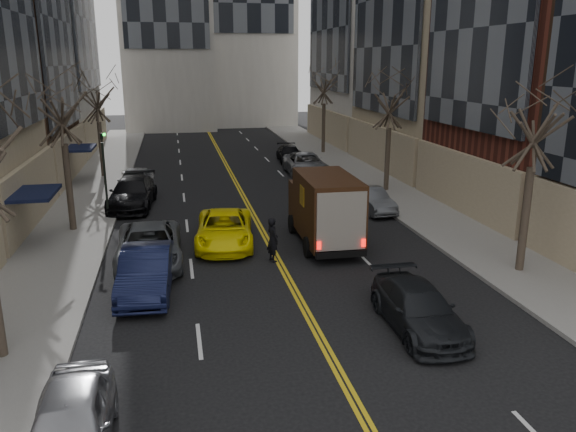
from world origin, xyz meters
name	(u,v)px	position (x,y,z in m)	size (l,w,h in m)	color
sidewalk_left	(89,197)	(-9.00, 27.00, 0.07)	(4.00, 66.00, 0.15)	slate
sidewalk_right	(378,184)	(9.00, 27.00, 0.07)	(4.00, 66.00, 0.15)	slate
tree_lf_mid	(59,90)	(-8.80, 20.00, 6.60)	(3.20, 3.20, 8.91)	#382D23
tree_lf_far	(96,89)	(-8.80, 33.00, 6.02)	(3.20, 3.20, 8.12)	#382D23
tree_rt_near	(539,102)	(8.80, 11.00, 6.45)	(3.20, 3.20, 8.71)	#382D23
tree_rt_mid	(391,90)	(8.80, 25.00, 6.17)	(3.20, 3.20, 8.32)	#382D23
tree_rt_far	(324,74)	(8.80, 40.00, 6.74)	(3.20, 3.20, 9.11)	#382D23
traffic_signal	(104,165)	(-7.39, 22.00, 2.82)	(0.29, 0.26, 4.70)	black
ups_truck	(324,209)	(2.38, 15.90, 1.60)	(2.48, 5.84, 3.17)	black
observer_sedan	(418,308)	(3.04, 7.46, 0.67)	(1.94, 4.62, 1.33)	black
taxi	(224,229)	(-1.94, 16.66, 0.73)	(2.41, 5.22, 1.45)	#FFED0A
pedestrian	(273,240)	(-0.23, 14.19, 0.91)	(0.67, 0.44, 1.83)	black
parked_lf_a	(70,424)	(-6.30, 3.62, 0.71)	(1.68, 4.18, 1.42)	#94969B
parked_lf_b	(146,271)	(-5.10, 11.94, 0.79)	(1.68, 4.81, 1.59)	#101534
parked_lf_c	(149,246)	(-5.10, 14.85, 0.76)	(2.52, 5.47, 1.52)	#4F5357
parked_lf_d	(132,193)	(-6.30, 24.24, 0.80)	(2.25, 5.53, 1.60)	black
parked_lf_e	(135,182)	(-6.30, 27.17, 0.81)	(1.91, 4.76, 1.62)	#B0B3B8
parked_rt_a	(371,200)	(6.30, 20.73, 0.65)	(1.37, 3.92, 1.29)	#4B4E52
parked_rt_b	(306,164)	(5.10, 30.92, 0.79)	(2.61, 5.66, 1.57)	#93959A
parked_rt_c	(289,154)	(5.10, 36.60, 0.64)	(1.78, 4.39, 1.27)	black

